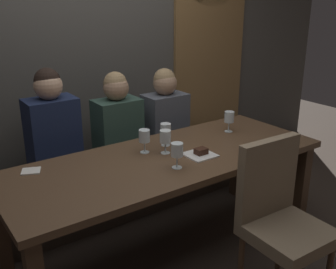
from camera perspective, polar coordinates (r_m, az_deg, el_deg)
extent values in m
plane|color=#382D26|center=(3.03, -0.11, -16.19)|extent=(9.00, 9.00, 0.00)
cube|color=#4C4944|center=(3.54, -12.01, 14.72)|extent=(6.00, 0.12, 3.00)
cube|color=olive|center=(4.27, 5.84, 9.66)|extent=(0.90, 0.05, 2.10)
cube|color=#493422|center=(3.28, 18.55, -7.24)|extent=(0.08, 0.08, 0.69)
cube|color=#493422|center=(2.78, -22.73, -12.90)|extent=(0.08, 0.08, 0.69)
cube|color=#493422|center=(3.69, 9.87, -3.49)|extent=(0.08, 0.08, 0.69)
cube|color=brown|center=(2.68, -0.12, -3.61)|extent=(2.20, 0.84, 0.04)
cube|color=#40352A|center=(3.45, -6.92, -8.18)|extent=(2.50, 0.40, 0.35)
cube|color=brown|center=(3.35, -7.07, -4.77)|extent=(2.50, 0.44, 0.10)
cylinder|color=brown|center=(2.59, 10.36, -17.86)|extent=(0.04, 0.04, 0.42)
cylinder|color=brown|center=(2.82, 15.70, -14.90)|extent=(0.04, 0.04, 0.42)
cube|color=#7F6B51|center=(2.47, 16.79, -13.39)|extent=(0.46, 0.46, 0.08)
cube|color=#7F6B51|center=(2.44, 14.05, -5.99)|extent=(0.44, 0.08, 0.48)
cube|color=#192342|center=(3.04, -16.04, -0.70)|extent=(0.36, 0.24, 0.62)
sphere|color=tan|center=(2.93, -16.76, 6.67)|extent=(0.20, 0.20, 0.20)
sphere|color=black|center=(2.94, -16.89, 7.36)|extent=(0.18, 0.18, 0.18)
cube|color=#2D473D|center=(3.24, -7.17, 0.38)|extent=(0.36, 0.24, 0.54)
sphere|color=tan|center=(3.14, -7.44, 6.60)|extent=(0.20, 0.20, 0.20)
sphere|color=#9E7F56|center=(3.14, -7.56, 7.25)|extent=(0.18, 0.18, 0.18)
cube|color=#4C515B|center=(3.45, -0.41, 1.60)|extent=(0.36, 0.24, 0.52)
sphere|color=tan|center=(3.36, -0.42, 7.29)|extent=(0.20, 0.20, 0.20)
sphere|color=#9E7F56|center=(3.36, -0.52, 7.91)|extent=(0.18, 0.18, 0.18)
cylinder|color=silver|center=(2.74, -3.35, -2.54)|extent=(0.06, 0.06, 0.00)
cylinder|color=silver|center=(2.73, -3.37, -1.77)|extent=(0.01, 0.01, 0.07)
cylinder|color=silver|center=(2.70, -3.40, -0.18)|extent=(0.08, 0.08, 0.08)
cylinder|color=maroon|center=(2.71, -3.39, -0.71)|extent=(0.07, 0.07, 0.03)
cylinder|color=silver|center=(2.86, -0.34, -1.52)|extent=(0.06, 0.06, 0.00)
cylinder|color=silver|center=(2.85, -0.34, -0.78)|extent=(0.01, 0.01, 0.07)
cylinder|color=silver|center=(2.82, -0.34, 0.75)|extent=(0.08, 0.08, 0.08)
cylinder|color=silver|center=(3.18, 8.64, 0.45)|extent=(0.06, 0.06, 0.00)
cylinder|color=silver|center=(3.17, 8.68, 1.13)|extent=(0.01, 0.01, 0.07)
cylinder|color=silver|center=(3.15, 8.75, 2.51)|extent=(0.08, 0.08, 0.08)
cylinder|color=maroon|center=(3.15, 8.73, 2.15)|extent=(0.07, 0.07, 0.04)
cylinder|color=silver|center=(2.50, 1.28, -4.73)|extent=(0.06, 0.06, 0.00)
cylinder|color=silver|center=(2.48, 1.29, -3.90)|extent=(0.01, 0.01, 0.07)
cylinder|color=silver|center=(2.45, 1.30, -2.18)|extent=(0.08, 0.08, 0.08)
cylinder|color=silver|center=(2.72, -0.38, -2.64)|extent=(0.06, 0.06, 0.00)
cylinder|color=silver|center=(2.71, -0.39, -1.86)|extent=(0.01, 0.01, 0.07)
cylinder|color=silver|center=(2.68, -0.39, -0.27)|extent=(0.08, 0.08, 0.08)
cylinder|color=white|center=(3.02, 16.51, -1.21)|extent=(0.12, 0.12, 0.01)
cylinder|color=white|center=(3.00, 16.57, -0.64)|extent=(0.06, 0.06, 0.06)
cylinder|color=brown|center=(3.00, 16.61, -0.21)|extent=(0.05, 0.05, 0.01)
cube|color=white|center=(2.69, 4.56, -2.92)|extent=(0.19, 0.19, 0.01)
cube|color=#381E14|center=(2.69, 4.74, -2.38)|extent=(0.08, 0.06, 0.04)
cube|color=silver|center=(2.59, -19.00, -4.96)|extent=(0.14, 0.14, 0.01)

